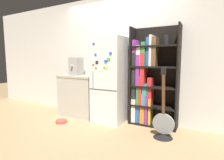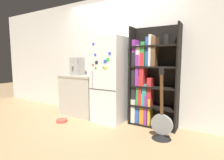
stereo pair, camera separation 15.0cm
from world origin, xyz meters
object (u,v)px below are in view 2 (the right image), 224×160
at_px(espresso_machine, 77,66).
at_px(pet_bowl, 62,120).
at_px(refrigerator, 110,80).
at_px(guitar, 162,129).
at_px(bookshelf, 148,80).

height_order(espresso_machine, pet_bowl, espresso_machine).
bearing_deg(refrigerator, pet_bowl, -144.29).
height_order(refrigerator, espresso_machine, refrigerator).
height_order(espresso_machine, guitar, espresso_machine).
xyz_separation_m(espresso_machine, pet_bowl, (0.07, -0.57, -1.07)).
bearing_deg(pet_bowl, espresso_machine, 97.00).
bearing_deg(refrigerator, espresso_machine, -179.80).
xyz_separation_m(refrigerator, bookshelf, (0.73, 0.17, 0.02)).
xyz_separation_m(refrigerator, guitar, (1.13, -0.31, -0.68)).
xyz_separation_m(bookshelf, pet_bowl, (-1.53, -0.75, -0.84)).
bearing_deg(guitar, espresso_machine, 171.26).
height_order(refrigerator, guitar, refrigerator).
bearing_deg(espresso_machine, refrigerator, 0.20).
distance_m(refrigerator, pet_bowl, 1.28).
distance_m(bookshelf, pet_bowl, 1.90).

